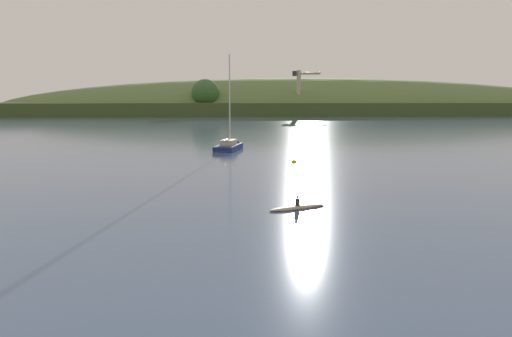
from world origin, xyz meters
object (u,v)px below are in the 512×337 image
sailboat_near_mooring (230,148)px  canoe_with_paddler (297,207)px  dockside_crane (299,94)px  mooring_buoy_foreground (294,162)px

sailboat_near_mooring → canoe_with_paddler: bearing=-160.7°
dockside_crane → sailboat_near_mooring: (-47.67, -153.96, -9.60)m
canoe_with_paddler → mooring_buoy_foreground: size_ratio=6.28×
sailboat_near_mooring → canoe_with_paddler: (0.38, -41.28, -0.14)m
canoe_with_paddler → mooring_buoy_foreground: bearing=-121.8°
dockside_crane → mooring_buoy_foreground: 175.91m
sailboat_near_mooring → mooring_buoy_foreground: size_ratio=21.44×
sailboat_near_mooring → mooring_buoy_foreground: sailboat_near_mooring is taller
canoe_with_paddler → dockside_crane: bearing=-122.9°
sailboat_near_mooring → canoe_with_paddler: sailboat_near_mooring is taller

